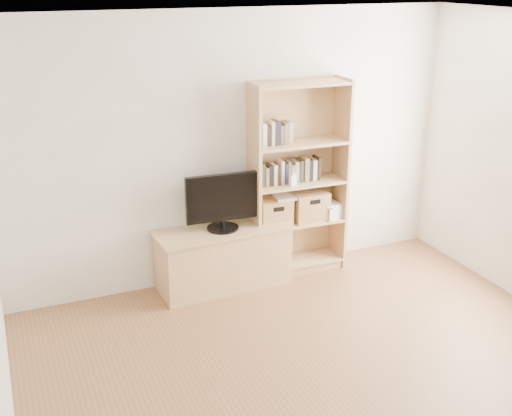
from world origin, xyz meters
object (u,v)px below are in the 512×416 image
bookshelf (298,179)px  television (222,201)px  tv_stand (223,259)px  basket_left (274,212)px  baby_monitor (293,180)px  basket_right (309,205)px  laptop (290,196)px

bookshelf → television: 0.83m
tv_stand → basket_left: 0.68m
baby_monitor → basket_right: bearing=14.2°
basket_right → laptop: bearing=-176.6°
bookshelf → baby_monitor: bookshelf is taller
basket_left → basket_right: (0.38, -0.01, 0.01)m
baby_monitor → basket_right: size_ratio=0.32×
television → laptop: bearing=7.1°
bookshelf → laptop: bookshelf is taller
tv_stand → television: 0.59m
television → laptop: 0.73m
television → basket_left: 0.60m
tv_stand → television: (-0.00, 0.00, 0.59)m
tv_stand → bookshelf: bearing=1.7°
bookshelf → basket_right: bookshelf is taller
basket_right → television: bearing=-175.7°
tv_stand → basket_left: (0.56, 0.06, 0.38)m
laptop → baby_monitor: bearing=-91.1°
television → baby_monitor: television is taller
baby_monitor → basket_left: 0.38m
tv_stand → bookshelf: bookshelf is taller
laptop → television: bearing=-168.7°
television → laptop: size_ratio=2.29×
television → basket_right: size_ratio=2.00×
baby_monitor → television: bearing=167.7°
tv_stand → basket_right: 1.02m
bookshelf → baby_monitor: (-0.11, -0.11, 0.03)m
tv_stand → bookshelf: 1.07m
bookshelf → basket_right: bearing=-2.6°
tv_stand → baby_monitor: 1.01m
basket_right → laptop: (-0.22, -0.01, 0.13)m
baby_monitor → basket_right: (0.23, 0.10, -0.32)m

